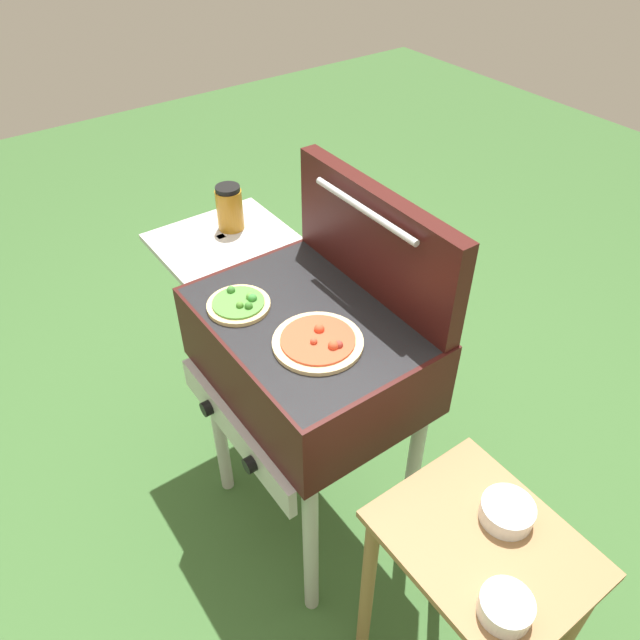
{
  "coord_description": "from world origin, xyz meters",
  "views": [
    {
      "loc": [
        1.02,
        -0.7,
        1.92
      ],
      "look_at": [
        0.05,
        0.0,
        0.92
      ],
      "focal_mm": 34.24,
      "sensor_mm": 36.0,
      "label": 1
    }
  ],
  "objects_px": {
    "pizza_veggie": "(239,304)",
    "topping_bowl_near": "(505,608)",
    "prep_table": "(471,587)",
    "topping_bowl_far": "(507,512)",
    "grill": "(305,354)",
    "pizza_pepperoni": "(318,341)",
    "sauce_jar": "(230,208)"
  },
  "relations": [
    {
      "from": "topping_bowl_far",
      "to": "pizza_pepperoni",
      "type": "bearing_deg",
      "value": -167.19
    },
    {
      "from": "pizza_pepperoni",
      "to": "topping_bowl_far",
      "type": "bearing_deg",
      "value": 12.81
    },
    {
      "from": "pizza_pepperoni",
      "to": "topping_bowl_near",
      "type": "height_order",
      "value": "pizza_pepperoni"
    },
    {
      "from": "sauce_jar",
      "to": "topping_bowl_far",
      "type": "distance_m",
      "value": 1.18
    },
    {
      "from": "topping_bowl_near",
      "to": "pizza_pepperoni",
      "type": "bearing_deg",
      "value": 176.53
    },
    {
      "from": "prep_table",
      "to": "topping_bowl_near",
      "type": "relative_size",
      "value": 6.71
    },
    {
      "from": "pizza_veggie",
      "to": "sauce_jar",
      "type": "relative_size",
      "value": 1.18
    },
    {
      "from": "sauce_jar",
      "to": "topping_bowl_far",
      "type": "bearing_deg",
      "value": 1.29
    },
    {
      "from": "prep_table",
      "to": "sauce_jar",
      "type": "bearing_deg",
      "value": 177.4
    },
    {
      "from": "grill",
      "to": "pizza_pepperoni",
      "type": "relative_size",
      "value": 4.21
    },
    {
      "from": "grill",
      "to": "pizza_veggie",
      "type": "bearing_deg",
      "value": -135.49
    },
    {
      "from": "pizza_veggie",
      "to": "sauce_jar",
      "type": "height_order",
      "value": "sauce_jar"
    },
    {
      "from": "sauce_jar",
      "to": "topping_bowl_far",
      "type": "xyz_separation_m",
      "value": [
        1.15,
        0.03,
        -0.24
      ]
    },
    {
      "from": "prep_table",
      "to": "pizza_veggie",
      "type": "bearing_deg",
      "value": -170.88
    },
    {
      "from": "sauce_jar",
      "to": "topping_bowl_near",
      "type": "xyz_separation_m",
      "value": [
        1.29,
        -0.14,
        -0.24
      ]
    },
    {
      "from": "pizza_pepperoni",
      "to": "sauce_jar",
      "type": "bearing_deg",
      "value": 170.98
    },
    {
      "from": "grill",
      "to": "topping_bowl_far",
      "type": "distance_m",
      "value": 0.66
    },
    {
      "from": "pizza_pepperoni",
      "to": "topping_bowl_near",
      "type": "relative_size",
      "value": 2.14
    },
    {
      "from": "pizza_veggie",
      "to": "pizza_pepperoni",
      "type": "bearing_deg",
      "value": 19.02
    },
    {
      "from": "pizza_pepperoni",
      "to": "pizza_veggie",
      "type": "height_order",
      "value": "pizza_pepperoni"
    },
    {
      "from": "pizza_veggie",
      "to": "topping_bowl_near",
      "type": "height_order",
      "value": "pizza_veggie"
    },
    {
      "from": "grill",
      "to": "topping_bowl_far",
      "type": "relative_size",
      "value": 8.09
    },
    {
      "from": "pizza_pepperoni",
      "to": "topping_bowl_near",
      "type": "distance_m",
      "value": 0.7
    },
    {
      "from": "pizza_pepperoni",
      "to": "prep_table",
      "type": "height_order",
      "value": "pizza_pepperoni"
    },
    {
      "from": "grill",
      "to": "topping_bowl_far",
      "type": "xyz_separation_m",
      "value": [
        0.66,
        0.08,
        -0.02
      ]
    },
    {
      "from": "grill",
      "to": "topping_bowl_far",
      "type": "bearing_deg",
      "value": 7.19
    },
    {
      "from": "sauce_jar",
      "to": "topping_bowl_near",
      "type": "distance_m",
      "value": 1.32
    },
    {
      "from": "topping_bowl_near",
      "to": "prep_table",
      "type": "bearing_deg",
      "value": 145.59
    },
    {
      "from": "sauce_jar",
      "to": "topping_bowl_far",
      "type": "height_order",
      "value": "sauce_jar"
    },
    {
      "from": "pizza_veggie",
      "to": "prep_table",
      "type": "relative_size",
      "value": 0.24
    },
    {
      "from": "prep_table",
      "to": "grill",
      "type": "bearing_deg",
      "value": -179.63
    },
    {
      "from": "prep_table",
      "to": "topping_bowl_far",
      "type": "xyz_separation_m",
      "value": [
        -0.02,
        0.08,
        0.22
      ]
    }
  ]
}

